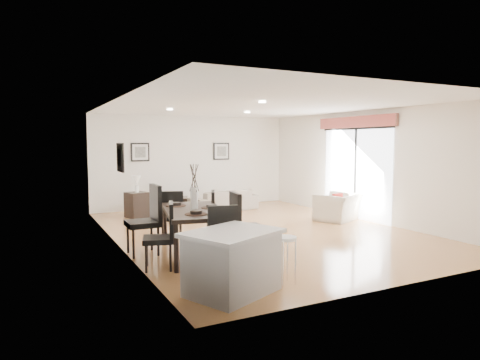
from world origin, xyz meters
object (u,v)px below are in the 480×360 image
kitchen_island (232,262)px  bar_stool (286,243)px  sofa (223,200)px  dining_chair_wfar (148,215)px  dining_chair_efar (219,215)px  dining_chair_head (225,237)px  dining_chair_foot (171,213)px  armchair (338,207)px  coffee_table (170,204)px  dining_table (194,214)px  dining_chair_wnear (164,232)px  dining_chair_enear (242,221)px  side_table (137,205)px

kitchen_island → bar_stool: kitchen_island is taller
sofa → dining_chair_wfar: bearing=40.6°
sofa → dining_chair_efar: dining_chair_efar is taller
dining_chair_head → dining_chair_foot: 2.38m
dining_chair_wfar → bar_stool: bearing=27.0°
armchair → coffee_table: armchair is taller
sofa → dining_table: dining_table is taller
dining_chair_foot → dining_chair_wfar: bearing=64.5°
dining_chair_wfar → dining_chair_head: (0.68, -1.67, -0.11)m
dining_table → dining_chair_head: bearing=-77.6°
dining_chair_wnear → dining_chair_enear: (1.35, 0.04, 0.05)m
dining_chair_foot → side_table: 2.98m
dining_chair_wfar → dining_chair_head: dining_chair_wfar is taller
dining_chair_wfar → dining_chair_wnear: bearing=-1.4°
armchair → dining_chair_foot: dining_chair_foot is taller
dining_table → coffee_table: bearing=89.2°
dining_chair_efar → dining_table: bearing=150.1°
dining_chair_wnear → dining_chair_wfar: bearing=-164.5°
dining_table → sofa: bearing=71.4°
coffee_table → kitchen_island: 6.76m
side_table → bar_stool: (0.57, -6.09, 0.23)m
armchair → side_table: (-4.32, 2.66, -0.01)m
dining_chair_wnear → dining_chair_head: size_ratio=1.01×
sofa → armchair: bearing=115.0°
dining_chair_wnear → dining_chair_wfar: dining_chair_wfar is taller
dining_chair_efar → dining_chair_wfar: bearing=114.7°
dining_table → dining_chair_wfar: (-0.66, 0.48, -0.05)m
dining_chair_efar → side_table: dining_chair_efar is taller
dining_chair_wnear → bar_stool: dining_chair_wnear is taller
kitchen_island → dining_chair_wnear: bearing=84.0°
kitchen_island → bar_stool: (0.80, 0.00, 0.15)m
coffee_table → kitchen_island: size_ratio=0.70×
dining_table → dining_chair_efar: (0.68, 0.51, -0.15)m
dining_chair_foot → kitchen_island: size_ratio=0.70×
dining_table → dining_chair_foot: 1.20m
dining_chair_wnear → dining_chair_head: dining_chair_wnear is taller
dining_chair_wnear → coffee_table: (1.72, 5.21, -0.37)m
dining_table → dining_chair_wnear: bearing=-131.9°
dining_chair_enear → bar_stool: bearing=-175.2°
dining_chair_enear → side_table: bearing=16.5°
armchair → dining_chair_wfar: dining_chair_wfar is taller
dining_table → dining_chair_foot: dining_chair_foot is taller
dining_chair_efar → kitchen_island: bearing=-176.9°
dining_chair_enear → bar_stool: 1.47m
dining_chair_wnear → dining_chair_head: (0.70, -0.69, -0.01)m
side_table → dining_chair_enear: bearing=-81.8°
dining_chair_enear → side_table: size_ratio=1.68×
sofa → dining_table: 4.89m
coffee_table → dining_chair_head: bearing=-79.5°
dining_table → side_table: 4.18m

